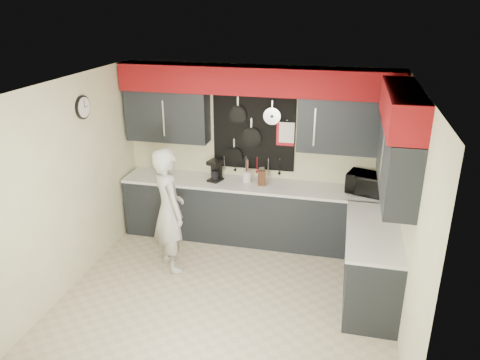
% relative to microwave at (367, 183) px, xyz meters
% --- Properties ---
extents(ground, '(4.00, 4.00, 0.00)m').
position_rel_microwave_xyz_m(ground, '(-1.61, -1.46, -1.06)').
color(ground, '#B6A98E').
rests_on(ground, ground).
extents(back_wall_assembly, '(4.00, 0.36, 2.60)m').
position_rel_microwave_xyz_m(back_wall_assembly, '(-1.60, 0.14, 0.95)').
color(back_wall_assembly, beige).
rests_on(back_wall_assembly, ground).
extents(right_wall_assembly, '(0.36, 3.50, 2.60)m').
position_rel_microwave_xyz_m(right_wall_assembly, '(0.24, -1.19, 0.88)').
color(right_wall_assembly, beige).
rests_on(right_wall_assembly, ground).
extents(left_wall_assembly, '(0.05, 3.50, 2.60)m').
position_rel_microwave_xyz_m(left_wall_assembly, '(-3.60, -1.44, 0.27)').
color(left_wall_assembly, beige).
rests_on(left_wall_assembly, ground).
extents(base_cabinets, '(3.95, 2.20, 0.92)m').
position_rel_microwave_xyz_m(base_cabinets, '(-1.12, -0.33, -0.61)').
color(base_cabinets, black).
rests_on(base_cabinets, ground).
extents(microwave, '(0.60, 0.49, 0.29)m').
position_rel_microwave_xyz_m(microwave, '(0.00, 0.00, 0.00)').
color(microwave, black).
rests_on(microwave, base_cabinets).
extents(knife_block, '(0.13, 0.13, 0.22)m').
position_rel_microwave_xyz_m(knife_block, '(-1.47, -0.03, -0.03)').
color(knife_block, '#3C1F13').
rests_on(knife_block, base_cabinets).
extents(utensil_crock, '(0.12, 0.12, 0.16)m').
position_rel_microwave_xyz_m(utensil_crock, '(-1.71, 0.05, -0.07)').
color(utensil_crock, silver).
rests_on(utensil_crock, base_cabinets).
extents(coffee_maker, '(0.23, 0.26, 0.32)m').
position_rel_microwave_xyz_m(coffee_maker, '(-2.18, 0.00, 0.02)').
color(coffee_maker, black).
rests_on(coffee_maker, base_cabinets).
extents(person, '(0.72, 0.74, 1.71)m').
position_rel_microwave_xyz_m(person, '(-2.52, -1.03, -0.21)').
color(person, '#B0B0AE').
rests_on(person, ground).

